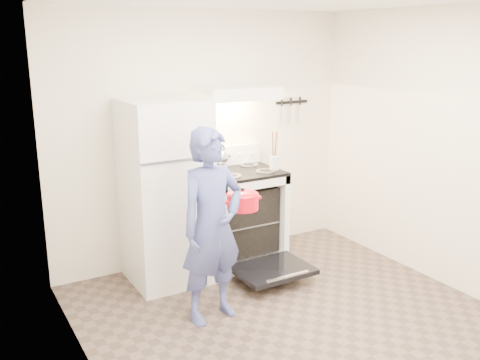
% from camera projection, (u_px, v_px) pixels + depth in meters
% --- Properties ---
extents(floor, '(3.60, 3.60, 0.00)m').
position_uv_depth(floor, '(309.00, 331.00, 4.18)').
color(floor, brown).
rests_on(floor, ground).
extents(back_wall, '(3.20, 0.02, 2.50)m').
position_uv_depth(back_wall, '(205.00, 138.00, 5.37)').
color(back_wall, silver).
rests_on(back_wall, ground).
extents(refrigerator, '(0.70, 0.70, 1.70)m').
position_uv_depth(refrigerator, '(165.00, 192.00, 4.90)').
color(refrigerator, white).
rests_on(refrigerator, floor).
extents(stove_body, '(0.76, 0.65, 0.92)m').
position_uv_depth(stove_body, '(241.00, 218.00, 5.41)').
color(stove_body, white).
rests_on(stove_body, floor).
extents(cooktop, '(0.76, 0.65, 0.03)m').
position_uv_depth(cooktop, '(241.00, 172.00, 5.29)').
color(cooktop, black).
rests_on(cooktop, stove_body).
extents(backsplash, '(0.76, 0.07, 0.20)m').
position_uv_depth(backsplash, '(227.00, 156.00, 5.50)').
color(backsplash, white).
rests_on(backsplash, cooktop).
extents(oven_door, '(0.70, 0.54, 0.04)m').
position_uv_depth(oven_door, '(272.00, 269.00, 4.99)').
color(oven_door, black).
rests_on(oven_door, floor).
extents(oven_rack, '(0.60, 0.52, 0.01)m').
position_uv_depth(oven_rack, '(241.00, 220.00, 5.41)').
color(oven_rack, gray).
rests_on(oven_rack, stove_body).
extents(range_hood, '(0.76, 0.50, 0.12)m').
position_uv_depth(range_hood, '(237.00, 93.00, 5.15)').
color(range_hood, white).
rests_on(range_hood, back_wall).
extents(knife_strip, '(0.40, 0.02, 0.03)m').
position_uv_depth(knife_strip, '(292.00, 102.00, 5.79)').
color(knife_strip, black).
rests_on(knife_strip, back_wall).
extents(pizza_stone, '(0.29, 0.29, 0.02)m').
position_uv_depth(pizza_stone, '(240.00, 219.00, 5.40)').
color(pizza_stone, '#8C6851').
rests_on(pizza_stone, oven_rack).
extents(tea_kettle, '(0.21, 0.17, 0.26)m').
position_uv_depth(tea_kettle, '(220.00, 156.00, 5.33)').
color(tea_kettle, silver).
rests_on(tea_kettle, cooktop).
extents(utensil_jar, '(0.11, 0.11, 0.13)m').
position_uv_depth(utensil_jar, '(274.00, 163.00, 5.20)').
color(utensil_jar, silver).
rests_on(utensil_jar, cooktop).
extents(person, '(0.63, 0.46, 1.57)m').
position_uv_depth(person, '(212.00, 226.00, 4.20)').
color(person, navy).
rests_on(person, floor).
extents(dutch_oven, '(0.34, 0.27, 0.23)m').
position_uv_depth(dutch_oven, '(243.00, 202.00, 4.54)').
color(dutch_oven, red).
rests_on(dutch_oven, person).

